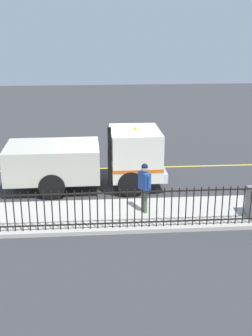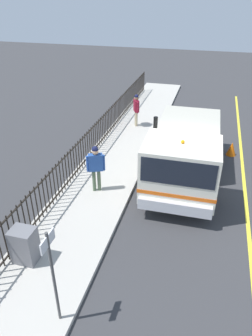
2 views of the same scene
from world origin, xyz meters
TOP-DOWN VIEW (x-y plane):
  - ground_plane at (0.00, 0.00)m, footprint 57.65×57.65m
  - sidewalk_slab at (2.89, 0.00)m, footprint 2.48×26.21m
  - lane_marking at (-2.16, 0.00)m, footprint 0.12×23.59m
  - work_truck at (0.08, -0.30)m, footprint 2.41×5.99m
  - worker_standing at (2.82, 1.21)m, footprint 0.58×0.39m
  - pedestrian_distant at (2.92, -4.87)m, footprint 0.38×0.55m
  - iron_fence at (3.91, -0.00)m, footprint 0.04×22.31m
  - utility_cabinet at (3.46, 4.72)m, footprint 0.61×0.49m
  - traffic_cone at (-1.71, -3.03)m, footprint 0.41×0.41m
  - street_sign at (1.91, 6.02)m, footprint 0.06×0.50m

SIDE VIEW (x-z plane):
  - ground_plane at x=0.00m, z-range 0.00..0.00m
  - lane_marking at x=-2.16m, z-range 0.00..0.01m
  - sidewalk_slab at x=2.89m, z-range 0.00..0.12m
  - traffic_cone at x=-1.71m, z-range 0.00..0.58m
  - utility_cabinet at x=3.46m, z-range 0.12..1.10m
  - iron_fence at x=3.91m, z-range 0.13..1.38m
  - pedestrian_distant at x=2.92m, z-range 0.31..1.91m
  - worker_standing at x=2.82m, z-range 0.31..2.00m
  - work_truck at x=0.08m, z-range -0.05..2.54m
  - street_sign at x=1.91m, z-range 0.42..2.79m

